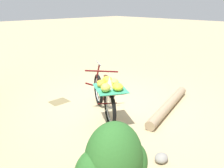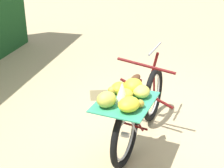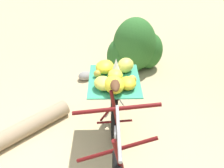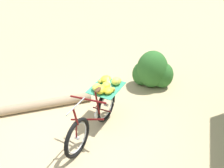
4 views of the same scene
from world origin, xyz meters
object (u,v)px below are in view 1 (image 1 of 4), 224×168
object	(u,v)px
shrub_cluster	(113,162)
path_stone	(161,158)
bicycle	(105,93)
fallen_log	(169,105)

from	to	relation	value
shrub_cluster	path_stone	world-z (taller)	shrub_cluster
shrub_cluster	bicycle	bearing A→B (deg)	50.61
bicycle	shrub_cluster	distance (m)	2.05
fallen_log	path_stone	world-z (taller)	fallen_log
path_stone	bicycle	bearing A→B (deg)	77.00
fallen_log	path_stone	xyz separation A→B (m)	(-1.67, -0.99, -0.03)
shrub_cluster	path_stone	xyz separation A→B (m)	(0.91, -0.10, -0.34)
shrub_cluster	path_stone	distance (m)	0.98
fallen_log	bicycle	bearing A→B (deg)	151.31
bicycle	path_stone	bearing A→B (deg)	-164.95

